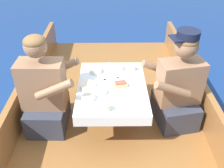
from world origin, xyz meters
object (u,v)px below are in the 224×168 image
at_px(sandwich, 120,84).
at_px(coffee_cup_port, 133,68).
at_px(person_starboard, 178,89).
at_px(tin_can, 108,107).
at_px(coffee_cup_starboard, 120,67).
at_px(person_port, 45,94).

relative_size(sandwich, coffee_cup_port, 1.44).
relative_size(person_starboard, coffee_cup_port, 10.82).
distance_m(person_starboard, tin_can, 0.74).
xyz_separation_m(sandwich, coffee_cup_starboard, (0.01, 0.31, 0.00)).
distance_m(coffee_cup_port, coffee_cup_starboard, 0.13).
relative_size(sandwich, tin_can, 1.94).
bearing_deg(sandwich, coffee_cup_starboard, 88.62).
distance_m(sandwich, coffee_cup_starboard, 0.31).
relative_size(person_port, coffee_cup_starboard, 9.59).
xyz_separation_m(coffee_cup_starboard, tin_can, (-0.12, -0.63, -0.01)).
bearing_deg(coffee_cup_port, coffee_cup_starboard, 177.48).
bearing_deg(person_port, tin_can, -23.88).
xyz_separation_m(sandwich, coffee_cup_port, (0.14, 0.31, -0.00)).
bearing_deg(tin_can, person_starboard, 26.36).
bearing_deg(tin_can, person_port, 154.75).
bearing_deg(person_starboard, coffee_cup_starboard, -40.12).
height_order(person_port, tin_can, person_port).
bearing_deg(person_starboard, sandwich, -9.78).
height_order(person_starboard, coffee_cup_port, person_starboard).
xyz_separation_m(person_port, tin_can, (0.58, -0.27, 0.07)).
relative_size(person_port, tin_can, 14.38).
xyz_separation_m(coffee_cup_port, coffee_cup_starboard, (-0.13, 0.01, 0.00)).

